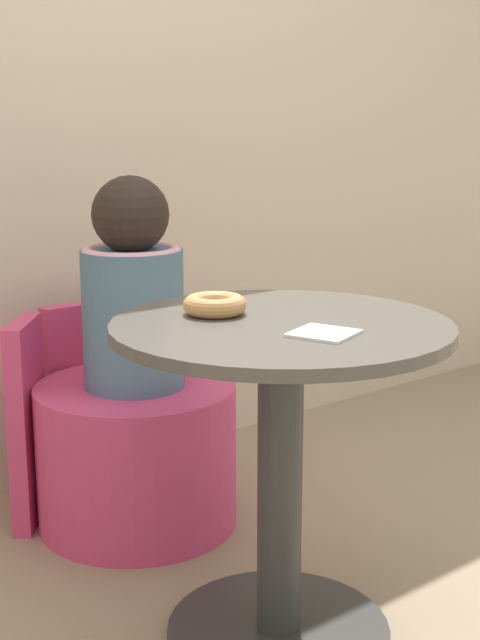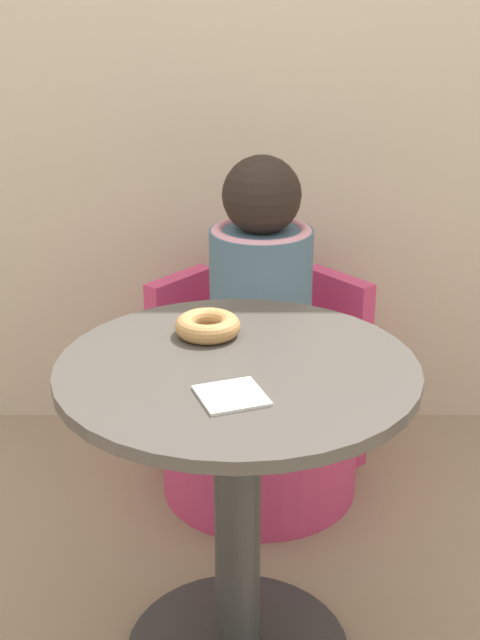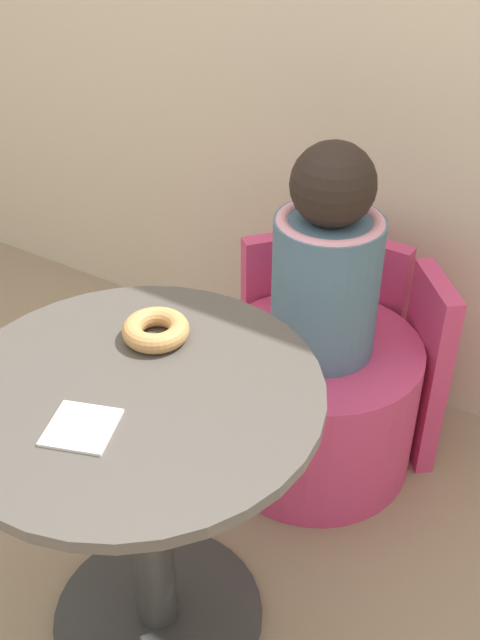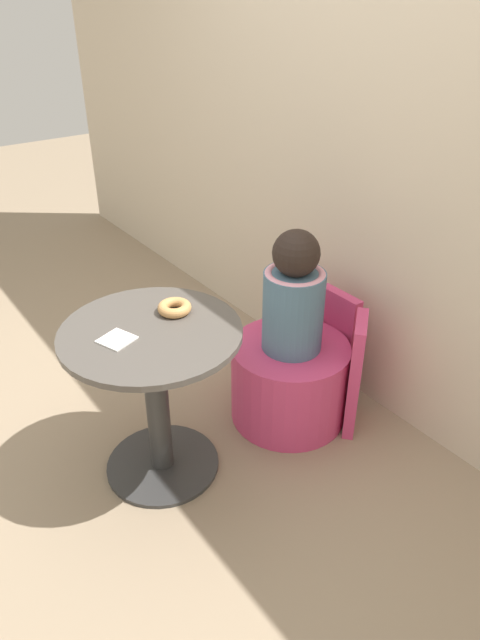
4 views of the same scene
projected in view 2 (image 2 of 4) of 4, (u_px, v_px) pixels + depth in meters
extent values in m
cube|color=beige|center=(236.00, 31.00, 2.49)|extent=(6.00, 0.06, 2.40)
cylinder|color=#333333|center=(236.00, 521.00, 1.80)|extent=(0.09, 0.09, 0.65)
cylinder|color=#4C4742|center=(236.00, 371.00, 1.67)|extent=(0.69, 0.69, 0.02)
cylinder|color=#D13D70|center=(258.00, 425.00, 2.46)|extent=(0.54, 0.54, 0.39)
cube|color=#D13D70|center=(256.00, 352.00, 2.70)|extent=(0.23, 0.05, 0.57)
cube|color=#D13D70|center=(334.00, 367.00, 2.60)|extent=(0.19, 0.21, 0.57)
cube|color=#D13D70|center=(180.00, 367.00, 2.60)|extent=(0.19, 0.21, 0.57)
cylinder|color=slate|center=(259.00, 297.00, 2.32)|extent=(0.27, 0.27, 0.37)
torus|color=pink|center=(260.00, 234.00, 2.25)|extent=(0.26, 0.26, 0.04)
sphere|color=black|center=(260.00, 195.00, 2.21)|extent=(0.20, 0.20, 0.20)
torus|color=tan|center=(206.00, 326.00, 1.79)|extent=(0.13, 0.13, 0.04)
cube|color=white|center=(230.00, 396.00, 1.54)|extent=(0.14, 0.14, 0.01)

